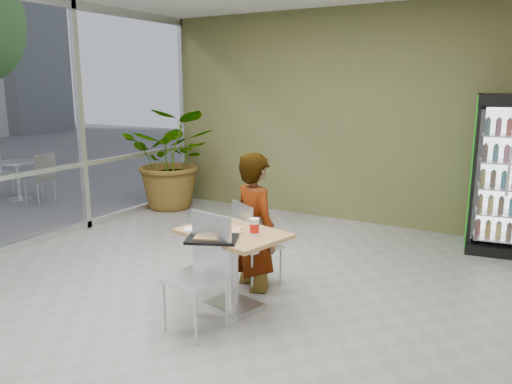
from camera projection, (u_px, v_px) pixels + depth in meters
ground at (207, 298)px, 4.95m from camera, size 7.00×7.00×0.00m
room_envelope at (203, 137)px, 4.62m from camera, size 6.00×7.00×3.20m
storefront_frame at (4, 125)px, 6.09m from camera, size 0.10×7.00×3.20m
dining_table at (233, 253)px, 4.66m from camera, size 1.09×0.87×0.75m
chair_far at (250, 238)px, 5.16m from camera, size 0.55×0.55×0.90m
chair_near at (203, 263)px, 4.28m from camera, size 0.50×0.51×1.00m
seated_woman at (256, 235)px, 5.16m from camera, size 0.75×0.67×1.72m
pizza_plate at (231, 230)px, 4.61m from camera, size 0.34×0.29×0.03m
soda_cup at (254, 227)px, 4.47m from camera, size 0.09×0.09×0.16m
napkin_stack at (193, 230)px, 4.63m from camera, size 0.21×0.21×0.02m
cafeteria_tray at (212, 239)px, 4.35m from camera, size 0.53×0.47×0.02m
beverage_fridge at (510, 175)px, 6.15m from camera, size 0.98×0.80×1.97m
potted_plant at (173, 159)px, 8.44m from camera, size 1.93×1.82×1.70m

